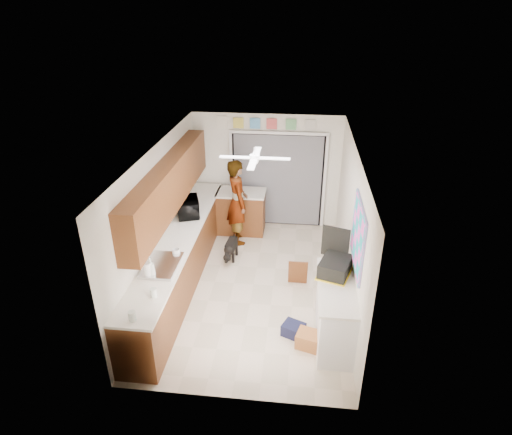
{
  "coord_description": "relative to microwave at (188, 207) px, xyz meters",
  "views": [
    {
      "loc": [
        0.74,
        -6.3,
        4.53
      ],
      "look_at": [
        0.0,
        0.4,
        1.15
      ],
      "focal_mm": 30.0,
      "sensor_mm": 36.0,
      "label": 1
    }
  ],
  "objects": [
    {
      "name": "ceiling_fan",
      "position": [
        1.33,
        -0.59,
        1.22
      ],
      "size": [
        1.14,
        1.14,
        0.24
      ],
      "primitive_type": "cube",
      "color": "white",
      "rests_on": "ceiling"
    },
    {
      "name": "suitcase_lid",
      "position": [
        2.65,
        -1.4,
        0.2
      ],
      "size": [
        0.41,
        0.16,
        0.5
      ],
      "primitive_type": "cube",
      "rotation": [
        0.0,
        0.0,
        -0.32
      ],
      "color": "black",
      "rests_on": "suitcase"
    },
    {
      "name": "door_trim_left",
      "position": [
        0.56,
        1.65,
        -0.05
      ],
      "size": [
        0.06,
        0.04,
        2.1
      ],
      "primitive_type": "cube",
      "color": "white",
      "rests_on": "wall_back"
    },
    {
      "name": "header_frame_4",
      "position": [
        2.23,
        1.68,
        1.2
      ],
      "size": [
        0.22,
        0.02,
        0.22
      ],
      "primitive_type": "cube",
      "color": "beige",
      "rests_on": "wall_back"
    },
    {
      "name": "dog",
      "position": [
        0.79,
        0.04,
        -0.88
      ],
      "size": [
        0.29,
        0.58,
        0.44
      ],
      "primitive_type": "cube",
      "rotation": [
        0.0,
        0.0,
        -0.09
      ],
      "color": "black",
      "rests_on": "floor"
    },
    {
      "name": "header_frame_0",
      "position": [
        0.73,
        1.68,
        1.2
      ],
      "size": [
        0.22,
        0.02,
        0.22
      ],
      "primitive_type": "cube",
      "color": "gold",
      "rests_on": "wall_back"
    },
    {
      "name": "right_counter_base",
      "position": [
        2.68,
        -1.99,
        -0.65
      ],
      "size": [
        0.5,
        1.4,
        0.9
      ],
      "primitive_type": "cube",
      "color": "white",
      "rests_on": "floor"
    },
    {
      "name": "upper_cabinets",
      "position": [
        -0.11,
        -0.59,
        0.7
      ],
      "size": [
        0.32,
        4.0,
        0.8
      ],
      "primitive_type": "cube",
      "color": "brown",
      "rests_on": "wall_left"
    },
    {
      "name": "suitcase",
      "position": [
        2.65,
        -1.69,
        -0.05
      ],
      "size": [
        0.55,
        0.64,
        0.23
      ],
      "primitive_type": "cube",
      "rotation": [
        0.0,
        0.0,
        -0.32
      ],
      "color": "black",
      "rests_on": "right_counter_top"
    },
    {
      "name": "wall_back",
      "position": [
        1.33,
        1.71,
        0.15
      ],
      "size": [
        3.2,
        0.0,
        3.2
      ],
      "primitive_type": "plane",
      "rotation": [
        1.57,
        0.0,
        0.0
      ],
      "color": "white",
      "rests_on": "ground"
    },
    {
      "name": "wall_front",
      "position": [
        1.33,
        -3.29,
        0.15
      ],
      "size": [
        3.2,
        0.0,
        3.2
      ],
      "primitive_type": "plane",
      "rotation": [
        -1.57,
        0.0,
        0.0
      ],
      "color": "white",
      "rests_on": "ground"
    },
    {
      "name": "microwave",
      "position": [
        0.0,
        0.0,
        0.0
      ],
      "size": [
        0.56,
        0.68,
        0.32
      ],
      "primitive_type": "imported",
      "rotation": [
        0.0,
        0.0,
        1.9
      ],
      "color": "black",
      "rests_on": "left_countertop"
    },
    {
      "name": "peninsula_base",
      "position": [
        0.83,
        1.21,
        -0.65
      ],
      "size": [
        1.0,
        0.6,
        0.9
      ],
      "primitive_type": "cube",
      "color": "brown",
      "rests_on": "floor"
    },
    {
      "name": "right_counter_top",
      "position": [
        2.67,
        -1.99,
        -0.18
      ],
      "size": [
        0.54,
        1.44,
        0.04
      ],
      "primitive_type": "cube",
      "color": "white",
      "rests_on": "right_counter_base"
    },
    {
      "name": "sink_basin",
      "position": [
        0.04,
        -1.79,
        -0.15
      ],
      "size": [
        0.5,
        0.76,
        0.06
      ],
      "primitive_type": "cube",
      "color": "silver",
      "rests_on": "left_countertop"
    },
    {
      "name": "faucet",
      "position": [
        -0.15,
        -1.79,
        -0.05
      ],
      "size": [
        0.03,
        0.03,
        0.22
      ],
      "primitive_type": "cylinder",
      "color": "silver",
      "rests_on": "left_countertop"
    },
    {
      "name": "cardboard_box",
      "position": [
        2.33,
        -2.25,
        -0.98
      ],
      "size": [
        0.44,
        0.38,
        0.24
      ],
      "primitive_type": "cube",
      "rotation": [
        0.0,
        0.0,
        -0.28
      ],
      "color": "#985830",
      "rests_on": "floor"
    },
    {
      "name": "header_frame_1",
      "position": [
        1.08,
        1.68,
        1.2
      ],
      "size": [
        0.22,
        0.02,
        0.22
      ],
      "primitive_type": "cube",
      "color": "#529EDA",
      "rests_on": "wall_back"
    },
    {
      "name": "back_opening_recess",
      "position": [
        1.58,
        1.68,
        -0.05
      ],
      "size": [
        2.0,
        0.06,
        2.1
      ],
      "primitive_type": "cube",
      "color": "black",
      "rests_on": "wall_back"
    },
    {
      "name": "soap_bottle",
      "position": [
        -0.02,
        -2.06,
        -0.01
      ],
      "size": [
        0.15,
        0.15,
        0.3
      ],
      "primitive_type": "imported",
      "rotation": [
        0.0,
        0.0,
        -0.4
      ],
      "color": "silver",
      "rests_on": "left_countertop"
    },
    {
      "name": "cup",
      "position": [
        0.17,
        -1.43,
        -0.11
      ],
      "size": [
        0.15,
        0.15,
        0.1
      ],
      "primitive_type": "imported",
      "rotation": [
        0.0,
        0.0,
        -0.23
      ],
      "color": "white",
      "rests_on": "left_countertop"
    },
    {
      "name": "peninsula_top",
      "position": [
        0.83,
        1.21,
        -0.18
      ],
      "size": [
        1.04,
        0.64,
        0.04
      ],
      "primitive_type": "cube",
      "color": "white",
      "rests_on": "peninsula_base"
    },
    {
      "name": "door_trim_right",
      "position": [
        2.6,
        1.65,
        -0.05
      ],
      "size": [
        0.06,
        0.04,
        2.1
      ],
      "primitive_type": "cube",
      "color": "white",
      "rests_on": "wall_back"
    },
    {
      "name": "paper_towel_roll",
      "position": [
        -0.06,
        -2.09,
        -0.04
      ],
      "size": [
        0.14,
        0.14,
        0.24
      ],
      "primitive_type": "cylinder",
      "rotation": [
        0.0,
        0.0,
        -0.3
      ],
      "color": "white",
      "rests_on": "left_countertop"
    },
    {
      "name": "wall_left",
      "position": [
        -0.27,
        -0.79,
        0.15
      ],
      "size": [
        0.0,
        5.0,
        5.0
      ],
      "primitive_type": "plane",
      "rotation": [
        1.57,
        0.0,
        1.57
      ],
      "color": "white",
      "rests_on": "ground"
    },
    {
      "name": "jar_a",
      "position": [
        0.16,
        -2.53,
        -0.1
      ],
      "size": [
        0.1,
        0.1,
        0.13
      ],
      "primitive_type": "cylinder",
      "rotation": [
        0.0,
        0.0,
        -0.1
      ],
      "color": "silver",
      "rests_on": "left_countertop"
    },
    {
      "name": "header_frame_2",
      "position": [
        1.43,
        1.68,
        1.2
      ],
      "size": [
        0.22,
        0.02,
        0.22
      ],
      "primitive_type": "cube",
      "color": "#CE4D4D",
      "rests_on": "wall_back"
    },
    {
      "name": "floor",
      "position": [
        1.33,
        -0.79,
        -1.1
      ],
      "size": [
        5.0,
        5.0,
        0.0
      ],
      "primitive_type": "plane",
      "color": "beige",
      "rests_on": "ground"
    },
    {
      "name": "door_trim_head",
      "position": [
        1.58,
        1.65,
        1.02
      ],
      "size": [
        2.1,
        0.04,
        0.06
      ],
      "primitive_type": "cube",
      "color": "white",
      "rests_on": "wall_back"
    },
    {
      "name": "ceiling",
      "position": [
        1.33,
        -0.79,
        1.4
      ],
      "size": [
        5.0,
        5.0,
        0.0
      ],
      "primitive_type": "plane",
      "rotation": [
        3.14,
        0.0,
        0.0
      ],
      "color": "white",
      "rests_on": "ground"
    },
    {
      "name": "left_countertop",
      "position": [
        0.04,
        -0.79,
        -0.18
      ],
      "size": [
        0.62,
        4.8,
        0.04
      ],
      "primitive_type": "cube",
      "color": "white",
      "rests_on": "left_base_cabinets"
    },
    {
      "name": "man",
      "position": [
        0.82,
        0.76,
        -0.2
      ],
      "size": [
        0.65,
        0.77,
        1.8
      ],
      "primitive_type": "imported",
      "rotation": [
        0.0,
        0.0,
        1.96
      ],
      "color": "white",
      "rests_on": "floor"
    },
    {
      "name": "curtain_panel",
      "position": [
        1.58,
        1.64,
        -0.05
      ],
      "size": [
        1.9,
        0.03,
        2.05
      ],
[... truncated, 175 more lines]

